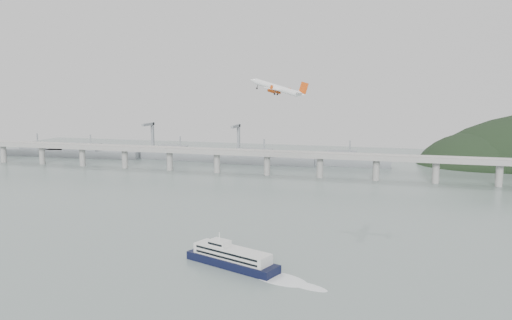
% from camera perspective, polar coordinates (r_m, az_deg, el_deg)
% --- Properties ---
extents(ground, '(900.00, 900.00, 0.00)m').
position_cam_1_polar(ground, '(275.53, -3.14, -9.04)').
color(ground, slate).
rests_on(ground, ground).
extents(bridge, '(800.00, 22.00, 23.90)m').
position_cam_1_polar(bridge, '(461.52, 4.74, 0.27)').
color(bridge, gray).
rests_on(bridge, ground).
extents(distant_fleet, '(453.00, 60.90, 40.00)m').
position_cam_1_polar(distant_fleet, '(572.47, -9.32, 0.60)').
color(distant_fleet, gray).
rests_on(distant_fleet, ground).
extents(ferry, '(74.75, 34.67, 14.73)m').
position_cam_1_polar(ferry, '(235.47, -2.76, -11.09)').
color(ferry, black).
rests_on(ferry, ground).
extents(airliner, '(40.29, 36.48, 13.89)m').
position_cam_1_polar(airliner, '(322.61, 2.49, 8.20)').
color(airliner, white).
rests_on(airliner, ground).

